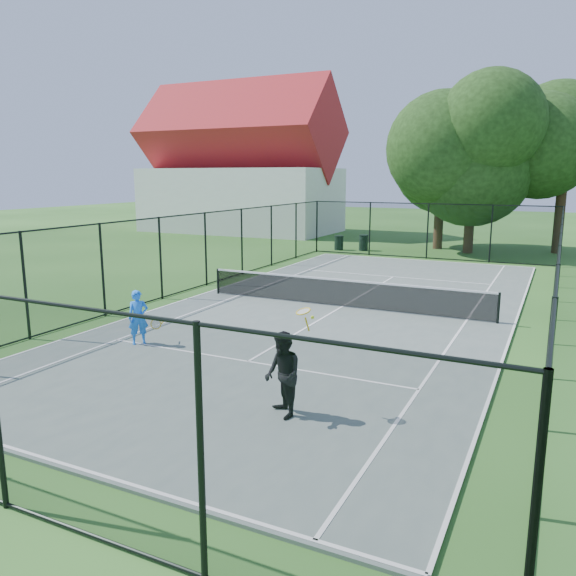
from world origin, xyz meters
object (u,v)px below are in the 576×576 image
at_px(trash_bin_right, 363,243).
at_px(player_blue, 138,317).
at_px(tennis_net, 342,292).
at_px(player_black, 283,375).
at_px(trash_bin_left, 339,243).

xyz_separation_m(trash_bin_right, player_blue, (0.83, -21.09, 0.30)).
distance_m(tennis_net, trash_bin_right, 15.29).
bearing_deg(player_black, player_blue, 156.11).
bearing_deg(player_blue, trash_bin_right, 92.25).
xyz_separation_m(trash_bin_left, trash_bin_right, (1.44, 0.37, 0.04)).
height_order(trash_bin_right, player_blue, player_blue).
bearing_deg(player_black, tennis_net, 103.60).
xyz_separation_m(trash_bin_right, player_black, (6.29, -23.51, 0.38)).
bearing_deg(trash_bin_right, player_black, -75.02).
bearing_deg(trash_bin_left, player_black, -71.52).
xyz_separation_m(trash_bin_left, player_black, (7.73, -23.14, 0.42)).
height_order(tennis_net, player_black, player_black).
relative_size(tennis_net, trash_bin_left, 11.57).
distance_m(trash_bin_left, trash_bin_right, 1.49).
bearing_deg(tennis_net, trash_bin_left, 111.35).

